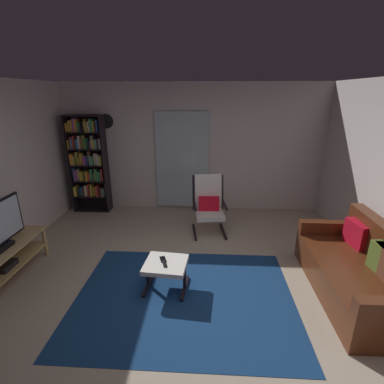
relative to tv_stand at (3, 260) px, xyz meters
name	(u,v)px	position (x,y,z in m)	size (l,w,h in m)	color
ground_plane	(180,293)	(2.34, -0.12, -0.32)	(7.02, 7.02, 0.00)	tan
wall_back	(193,149)	(2.34, 2.78, 0.98)	(5.60, 0.06, 2.60)	beige
glass_door_panel	(182,161)	(2.13, 2.72, 0.73)	(1.10, 0.01, 2.00)	silver
area_rug	(184,297)	(2.40, -0.19, -0.32)	(2.67, 2.03, 0.01)	navy
tv_stand	(3,260)	(0.00, 0.00, 0.00)	(0.49, 1.39, 0.48)	tan
bookshelf_near_tv	(88,162)	(0.21, 2.51, 0.74)	(0.74, 0.30, 1.99)	black
leather_sofa	(361,272)	(4.56, -0.01, -0.01)	(0.88, 1.84, 0.87)	#512613
lounge_armchair	(209,203)	(2.69, 1.67, 0.21)	(0.64, 0.71, 1.02)	black
ottoman	(166,267)	(2.15, -0.02, -0.01)	(0.56, 0.52, 0.38)	white
tv_remote	(165,264)	(2.15, -0.06, 0.06)	(0.04, 0.14, 0.02)	black
cell_phone	(163,259)	(2.11, 0.04, 0.06)	(0.07, 0.14, 0.01)	black
wall_clock	(106,121)	(0.60, 2.71, 1.53)	(0.29, 0.03, 0.29)	silver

